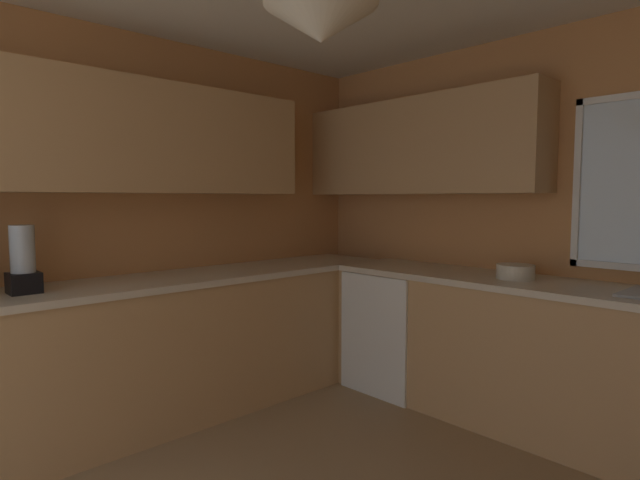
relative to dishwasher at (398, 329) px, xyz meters
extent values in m
cube|color=#C6844C|center=(0.90, 0.37, 0.81)|extent=(3.86, 0.06, 2.50)
cube|color=#C6844C|center=(-1.00, -1.65, 0.81)|extent=(0.06, 4.09, 2.50)
cube|color=white|center=(1.13, 0.33, 1.07)|extent=(0.04, 0.04, 1.02)
cube|color=tan|center=(-0.81, -1.85, 1.36)|extent=(0.32, 2.78, 0.70)
cube|color=tan|center=(0.01, 0.18, 1.36)|extent=(1.97, 0.32, 0.70)
cone|color=silver|center=(0.90, -1.65, 1.64)|extent=(0.44, 0.44, 0.14)
cube|color=tan|center=(-0.66, -1.65, 0.00)|extent=(0.62, 3.67, 0.88)
cube|color=beige|center=(-0.66, -1.65, 0.46)|extent=(0.65, 3.70, 0.04)
cube|color=tan|center=(1.11, 0.03, 0.00)|extent=(2.92, 0.62, 0.88)
cube|color=beige|center=(1.11, 0.03, 0.46)|extent=(2.95, 0.65, 0.04)
cube|color=white|center=(0.00, 0.00, 0.00)|extent=(0.60, 0.60, 0.87)
cylinder|color=beige|center=(0.89, 0.03, 0.53)|extent=(0.23, 0.23, 0.09)
cube|color=black|center=(-0.66, -2.33, 0.54)|extent=(0.15, 0.15, 0.11)
cylinder|color=#B2BCC6|center=(-0.66, -2.33, 0.72)|extent=(0.12, 0.12, 0.25)
camera|label=1|loc=(2.36, -3.02, 0.98)|focal=28.84mm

